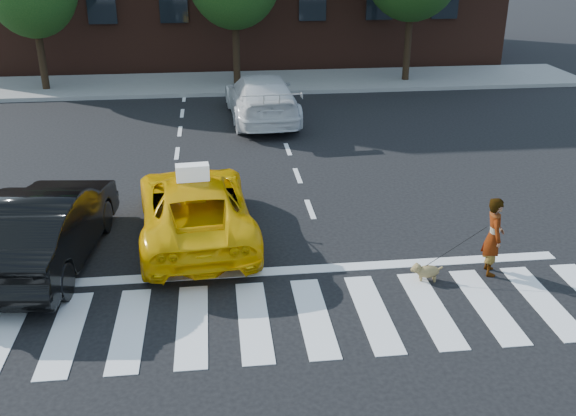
{
  "coord_description": "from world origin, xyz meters",
  "views": [
    {
      "loc": [
        -0.48,
        -8.92,
        5.9
      ],
      "look_at": [
        0.81,
        2.03,
        1.1
      ],
      "focal_mm": 40.0,
      "sensor_mm": 36.0,
      "label": 1
    }
  ],
  "objects_px": {
    "taxi": "(195,207)",
    "black_sedan": "(46,226)",
    "dog": "(426,271)",
    "white_suv": "(261,98)",
    "woman": "(494,236)"
  },
  "relations": [
    {
      "from": "taxi",
      "to": "dog",
      "type": "height_order",
      "value": "taxi"
    },
    {
      "from": "white_suv",
      "to": "woman",
      "type": "relative_size",
      "value": 3.49
    },
    {
      "from": "woman",
      "to": "black_sedan",
      "type": "bearing_deg",
      "value": 91.19
    },
    {
      "from": "white_suv",
      "to": "dog",
      "type": "xyz_separation_m",
      "value": [
        2.1,
        -11.11,
        -0.57
      ]
    },
    {
      "from": "white_suv",
      "to": "dog",
      "type": "relative_size",
      "value": 8.93
    },
    {
      "from": "white_suv",
      "to": "dog",
      "type": "distance_m",
      "value": 11.32
    },
    {
      "from": "black_sedan",
      "to": "white_suv",
      "type": "height_order",
      "value": "white_suv"
    },
    {
      "from": "black_sedan",
      "to": "white_suv",
      "type": "xyz_separation_m",
      "value": [
        4.83,
        9.56,
        0.0
      ]
    },
    {
      "from": "taxi",
      "to": "black_sedan",
      "type": "distance_m",
      "value": 2.89
    },
    {
      "from": "taxi",
      "to": "black_sedan",
      "type": "height_order",
      "value": "black_sedan"
    },
    {
      "from": "woman",
      "to": "dog",
      "type": "bearing_deg",
      "value": 107.57
    },
    {
      "from": "dog",
      "to": "white_suv",
      "type": "bearing_deg",
      "value": 109.41
    },
    {
      "from": "taxi",
      "to": "dog",
      "type": "bearing_deg",
      "value": 145.79
    },
    {
      "from": "white_suv",
      "to": "black_sedan",
      "type": "bearing_deg",
      "value": 60.11
    },
    {
      "from": "white_suv",
      "to": "woman",
      "type": "bearing_deg",
      "value": 104.1
    }
  ]
}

